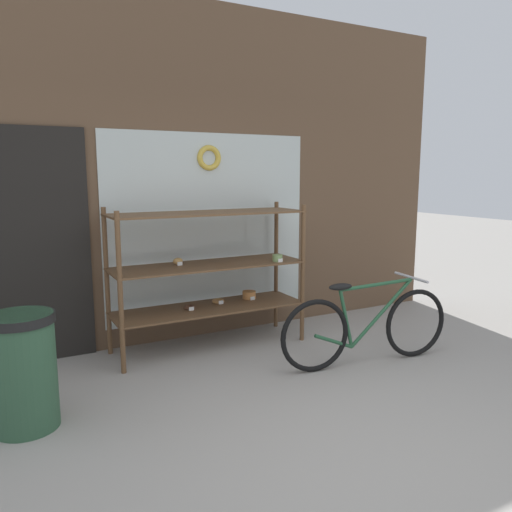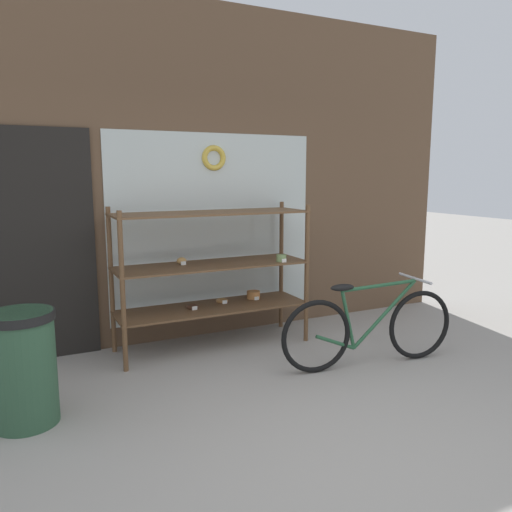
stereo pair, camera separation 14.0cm
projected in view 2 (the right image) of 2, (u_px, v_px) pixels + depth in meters
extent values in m
plane|color=gray|center=(346.00, 462.00, 2.96)|extent=(30.00, 30.00, 0.00)
cube|color=brown|center=(193.00, 175.00, 5.05)|extent=(6.31, 0.08, 3.37)
cube|color=silver|center=(214.00, 226.00, 5.18)|extent=(2.20, 0.02, 1.90)
cube|color=black|center=(47.00, 246.00, 4.49)|extent=(0.84, 0.03, 2.10)
torus|color=gold|center=(214.00, 158.00, 5.05)|extent=(0.26, 0.06, 0.26)
cylinder|color=brown|center=(123.00, 293.00, 4.22)|extent=(0.04, 0.04, 1.39)
cylinder|color=brown|center=(307.00, 274.00, 5.00)|extent=(0.04, 0.04, 1.39)
cylinder|color=brown|center=(111.00, 281.00, 4.69)|extent=(0.04, 0.04, 1.39)
cylinder|color=brown|center=(281.00, 265.00, 5.48)|extent=(0.04, 0.04, 1.39)
cube|color=brown|center=(213.00, 307.00, 4.90)|extent=(1.87, 0.58, 0.02)
cube|color=brown|center=(212.00, 265.00, 4.83)|extent=(1.87, 0.58, 0.02)
cube|color=brown|center=(211.00, 213.00, 4.74)|extent=(1.87, 0.58, 0.02)
torus|color=#4C2D1E|center=(192.00, 307.00, 4.83)|extent=(0.12, 0.12, 0.03)
cube|color=white|center=(195.00, 308.00, 4.77)|extent=(0.05, 0.00, 0.04)
cylinder|color=#7A995B|center=(281.00, 258.00, 4.95)|extent=(0.10, 0.10, 0.07)
cube|color=white|center=(284.00, 261.00, 4.90)|extent=(0.05, 0.00, 0.04)
ellipsoid|color=tan|center=(182.00, 261.00, 4.81)|extent=(0.10, 0.08, 0.07)
cube|color=white|center=(183.00, 263.00, 4.76)|extent=(0.05, 0.00, 0.04)
torus|color=#B27A42|center=(222.00, 301.00, 5.06)|extent=(0.13, 0.13, 0.03)
cube|color=white|center=(225.00, 302.00, 4.99)|extent=(0.05, 0.00, 0.04)
cylinder|color=#C67F42|center=(253.00, 295.00, 5.21)|extent=(0.14, 0.14, 0.08)
cube|color=white|center=(257.00, 298.00, 5.14)|extent=(0.05, 0.00, 0.04)
torus|color=black|center=(316.00, 336.00, 4.25)|extent=(0.64, 0.13, 0.64)
torus|color=black|center=(420.00, 325.00, 4.58)|extent=(0.64, 0.13, 0.64)
cylinder|color=#235133|center=(385.00, 314.00, 4.44)|extent=(0.62, 0.11, 0.59)
cylinder|color=#235133|center=(379.00, 286.00, 4.37)|extent=(0.73, 0.13, 0.07)
cylinder|color=#235133|center=(348.00, 320.00, 4.32)|extent=(0.16, 0.05, 0.53)
cylinder|color=#235133|center=(335.00, 342.00, 4.32)|extent=(0.38, 0.08, 0.17)
ellipsoid|color=black|center=(342.00, 287.00, 4.26)|extent=(0.23, 0.12, 0.06)
cylinder|color=#B2B2B7|center=(415.00, 278.00, 4.48)|extent=(0.08, 0.46, 0.02)
cylinder|color=#2D5138|center=(23.00, 368.00, 3.36)|extent=(0.42, 0.42, 0.79)
cylinder|color=black|center=(19.00, 316.00, 3.30)|extent=(0.45, 0.45, 0.06)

